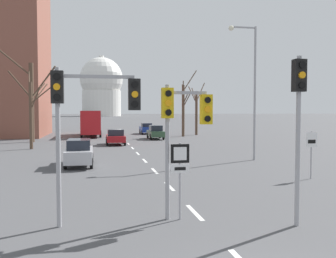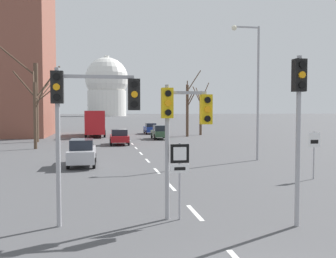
{
  "view_description": "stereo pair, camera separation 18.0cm",
  "coord_description": "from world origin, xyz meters",
  "px_view_note": "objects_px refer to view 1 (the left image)",
  "views": [
    {
      "loc": [
        -3.27,
        -5.71,
        3.49
      ],
      "look_at": [
        -0.95,
        6.41,
        2.88
      ],
      "focal_mm": 40.0,
      "sensor_mm": 36.0,
      "label": 1
    },
    {
      "loc": [
        -3.1,
        -5.75,
        3.49
      ],
      "look_at": [
        -0.95,
        6.41,
        2.88
      ],
      "focal_mm": 40.0,
      "sensor_mm": 36.0,
      "label": 2
    }
  ],
  "objects_px": {
    "traffic_signal_near_left": "(86,106)",
    "sedan_far_left": "(146,128)",
    "traffic_signal_centre_tall": "(182,118)",
    "traffic_signal_near_right": "(299,108)",
    "speed_limit_sign": "(311,147)",
    "route_sign_post": "(180,167)",
    "sedan_near_left": "(155,132)",
    "city_bus": "(91,121)",
    "sedan_near_right": "(116,137)",
    "street_lamp_right": "(251,80)",
    "sedan_mid_centre": "(79,152)"
  },
  "relations": [
    {
      "from": "traffic_signal_near_left",
      "to": "sedan_far_left",
      "type": "xyz_separation_m",
      "value": [
        7.65,
        44.25,
        -2.79
      ]
    },
    {
      "from": "sedan_far_left",
      "to": "traffic_signal_centre_tall",
      "type": "bearing_deg",
      "value": -96.03
    },
    {
      "from": "traffic_signal_near_right",
      "to": "speed_limit_sign",
      "type": "bearing_deg",
      "value": 55.57
    },
    {
      "from": "traffic_signal_centre_tall",
      "to": "sedan_far_left",
      "type": "distance_m",
      "value": 44.39
    },
    {
      "from": "traffic_signal_near_left",
      "to": "route_sign_post",
      "type": "relative_size",
      "value": 1.92
    },
    {
      "from": "sedan_near_left",
      "to": "city_bus",
      "type": "bearing_deg",
      "value": 137.06
    },
    {
      "from": "traffic_signal_near_left",
      "to": "sedan_far_left",
      "type": "height_order",
      "value": "traffic_signal_near_left"
    },
    {
      "from": "sedan_near_right",
      "to": "city_bus",
      "type": "relative_size",
      "value": 0.36
    },
    {
      "from": "city_bus",
      "to": "traffic_signal_near_right",
      "type": "bearing_deg",
      "value": -81.05
    },
    {
      "from": "traffic_signal_near_left",
      "to": "traffic_signal_centre_tall",
      "type": "bearing_deg",
      "value": 3.38
    },
    {
      "from": "traffic_signal_near_right",
      "to": "city_bus",
      "type": "bearing_deg",
      "value": 98.95
    },
    {
      "from": "traffic_signal_near_left",
      "to": "route_sign_post",
      "type": "height_order",
      "value": "traffic_signal_near_left"
    },
    {
      "from": "route_sign_post",
      "to": "street_lamp_right",
      "type": "relative_size",
      "value": 0.27
    },
    {
      "from": "sedan_near_left",
      "to": "sedan_far_left",
      "type": "bearing_deg",
      "value": 88.74
    },
    {
      "from": "sedan_mid_centre",
      "to": "city_bus",
      "type": "xyz_separation_m",
      "value": [
        0.37,
        28.45,
        1.2
      ]
    },
    {
      "from": "traffic_signal_near_left",
      "to": "city_bus",
      "type": "relative_size",
      "value": 0.44
    },
    {
      "from": "route_sign_post",
      "to": "sedan_near_right",
      "type": "xyz_separation_m",
      "value": [
        -0.7,
        26.94,
        -0.88
      ]
    },
    {
      "from": "traffic_signal_near_left",
      "to": "street_lamp_right",
      "type": "xyz_separation_m",
      "value": [
        10.93,
        13.25,
        2.01
      ]
    },
    {
      "from": "traffic_signal_near_right",
      "to": "street_lamp_right",
      "type": "xyz_separation_m",
      "value": [
        4.67,
        14.46,
        2.07
      ]
    },
    {
      "from": "sedan_far_left",
      "to": "street_lamp_right",
      "type": "bearing_deg",
      "value": -83.95
    },
    {
      "from": "sedan_near_left",
      "to": "route_sign_post",
      "type": "bearing_deg",
      "value": -97.6
    },
    {
      "from": "route_sign_post",
      "to": "sedan_near_right",
      "type": "height_order",
      "value": "route_sign_post"
    },
    {
      "from": "route_sign_post",
      "to": "street_lamp_right",
      "type": "bearing_deg",
      "value": 58.7
    },
    {
      "from": "sedan_near_right",
      "to": "sedan_near_left",
      "type": "bearing_deg",
      "value": 52.69
    },
    {
      "from": "traffic_signal_centre_tall",
      "to": "sedan_mid_centre",
      "type": "height_order",
      "value": "traffic_signal_centre_tall"
    },
    {
      "from": "traffic_signal_centre_tall",
      "to": "sedan_far_left",
      "type": "relative_size",
      "value": 1.01
    },
    {
      "from": "speed_limit_sign",
      "to": "city_bus",
      "type": "distance_m",
      "value": 37.12
    },
    {
      "from": "speed_limit_sign",
      "to": "sedan_mid_centre",
      "type": "bearing_deg",
      "value": 150.02
    },
    {
      "from": "speed_limit_sign",
      "to": "street_lamp_right",
      "type": "xyz_separation_m",
      "value": [
        -0.16,
        7.42,
        3.98
      ]
    },
    {
      "from": "route_sign_post",
      "to": "sedan_far_left",
      "type": "distance_m",
      "value": 44.45
    },
    {
      "from": "traffic_signal_near_left",
      "to": "speed_limit_sign",
      "type": "distance_m",
      "value": 12.68
    },
    {
      "from": "traffic_signal_near_right",
      "to": "route_sign_post",
      "type": "bearing_deg",
      "value": 159.2
    },
    {
      "from": "traffic_signal_near_right",
      "to": "speed_limit_sign",
      "type": "relative_size",
      "value": 2.1
    },
    {
      "from": "traffic_signal_centre_tall",
      "to": "street_lamp_right",
      "type": "xyz_separation_m",
      "value": [
        7.94,
        13.08,
        2.39
      ]
    },
    {
      "from": "traffic_signal_centre_tall",
      "to": "city_bus",
      "type": "relative_size",
      "value": 0.4
    },
    {
      "from": "traffic_signal_centre_tall",
      "to": "sedan_mid_centre",
      "type": "bearing_deg",
      "value": 106.76
    },
    {
      "from": "sedan_mid_centre",
      "to": "traffic_signal_centre_tall",
      "type": "bearing_deg",
      "value": -73.24
    },
    {
      "from": "traffic_signal_centre_tall",
      "to": "sedan_mid_centre",
      "type": "relative_size",
      "value": 0.99
    },
    {
      "from": "speed_limit_sign",
      "to": "city_bus",
      "type": "bearing_deg",
      "value": 108.05
    },
    {
      "from": "sedan_mid_centre",
      "to": "sedan_near_left",
      "type": "bearing_deg",
      "value": 68.82
    },
    {
      "from": "sedan_near_left",
      "to": "sedan_mid_centre",
      "type": "height_order",
      "value": "sedan_near_left"
    },
    {
      "from": "traffic_signal_near_right",
      "to": "sedan_near_right",
      "type": "relative_size",
      "value": 1.33
    },
    {
      "from": "speed_limit_sign",
      "to": "sedan_near_right",
      "type": "distance_m",
      "value": 22.97
    },
    {
      "from": "street_lamp_right",
      "to": "sedan_far_left",
      "type": "height_order",
      "value": "street_lamp_right"
    },
    {
      "from": "traffic_signal_centre_tall",
      "to": "sedan_near_left",
      "type": "bearing_deg",
      "value": 82.5
    },
    {
      "from": "sedan_far_left",
      "to": "speed_limit_sign",
      "type": "bearing_deg",
      "value": -84.88
    },
    {
      "from": "traffic_signal_near_left",
      "to": "sedan_mid_centre",
      "type": "bearing_deg",
      "value": 93.5
    },
    {
      "from": "route_sign_post",
      "to": "sedan_far_left",
      "type": "xyz_separation_m",
      "value": [
        4.74,
        44.19,
        -0.86
      ]
    },
    {
      "from": "route_sign_post",
      "to": "sedan_near_left",
      "type": "bearing_deg",
      "value": 82.4
    },
    {
      "from": "route_sign_post",
      "to": "city_bus",
      "type": "bearing_deg",
      "value": 94.63
    }
  ]
}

